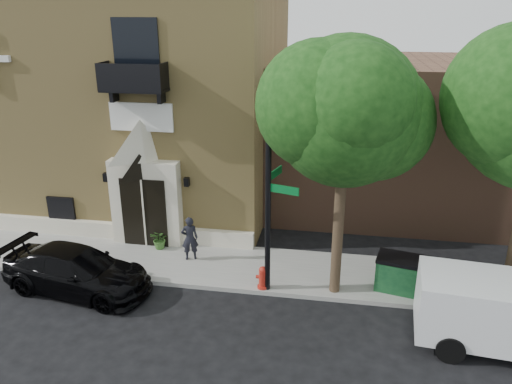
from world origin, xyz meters
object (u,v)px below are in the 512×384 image
street_sign (269,190)px  fire_hydrant (263,277)px  black_sedan (77,270)px  pedestrian_near (190,238)px  dumpster (404,274)px

street_sign → fire_hydrant: street_sign is taller
black_sedan → fire_hydrant: bearing=-72.5°
black_sedan → pedestrian_near: pedestrian_near is taller
dumpster → pedestrian_near: pedestrian_near is taller
pedestrian_near → dumpster: bearing=152.0°
street_sign → dumpster: bearing=25.2°
black_sedan → fire_hydrant: 5.89m
black_sedan → fire_hydrant: black_sedan is taller
black_sedan → pedestrian_near: size_ratio=3.04×
fire_hydrant → pedestrian_near: pedestrian_near is taller
dumpster → fire_hydrant: bearing=-158.8°
dumpster → pedestrian_near: (-7.17, 0.84, 0.24)m
street_sign → fire_hydrant: bearing=-164.4°
street_sign → pedestrian_near: (-2.99, 1.48, -2.53)m
black_sedan → dumpster: (10.18, 1.52, 0.00)m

